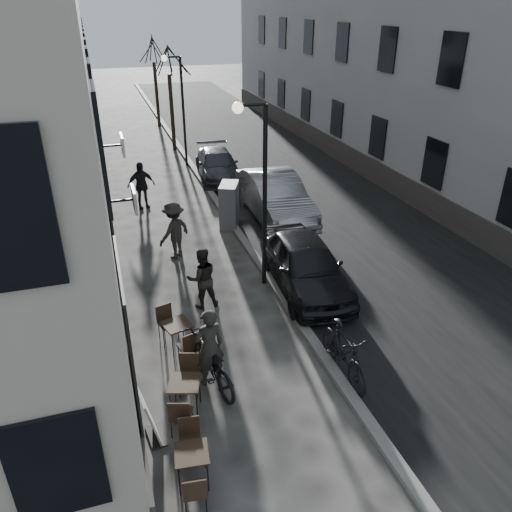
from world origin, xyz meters
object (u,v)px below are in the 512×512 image
bicycle (210,361)px  car_mid (275,196)px  streetlamp_far (179,99)px  utility_cabinet (229,206)px  streetlamp_near (259,178)px  pedestrian_near (202,278)px  car_far (218,165)px  pedestrian_far (141,185)px  pedestrian_mid (174,230)px  bistro_set_b (185,394)px  sign_board (151,421)px  car_near (305,264)px  bistro_set_a (192,464)px  moped (344,352)px  tree_far (153,48)px  bistro_set_c (178,334)px  tree_near (168,58)px

bicycle → car_mid: 9.25m
streetlamp_far → utility_cabinet: 8.16m
streetlamp_near → pedestrian_near: (-1.74, -0.66, -2.32)m
pedestrian_near → car_far: size_ratio=0.39×
car_mid → pedestrian_far: bearing=152.9°
pedestrian_mid → bicycle: bearing=50.9°
bistro_set_b → sign_board: 0.87m
car_near → bistro_set_b: bearing=-133.6°
bistro_set_a → streetlamp_far: bearing=87.2°
pedestrian_near → car_mid: 6.48m
bistro_set_a → pedestrian_near: pedestrian_near is taller
utility_cabinet → moped: (0.25, -8.45, -0.20)m
sign_board → pedestrian_far: 11.83m
car_mid → bistro_set_b: bearing=-118.7°
pedestrian_near → bistro_set_a: bearing=75.1°
tree_far → car_far: size_ratio=1.33×
streetlamp_near → bistro_set_b: size_ratio=3.36×
bistro_set_b → moped: size_ratio=0.76×
pedestrian_far → utility_cabinet: bearing=-56.7°
streetlamp_far → bistro_set_c: bearing=-100.6°
streetlamp_near → pedestrian_near: streetlamp_near is taller
streetlamp_near → moped: (0.52, -4.26, -2.56)m
utility_cabinet → car_near: 4.87m
bistro_set_a → bicycle: 2.48m
bistro_set_c → bicycle: 1.37m
bistro_set_b → tree_far: bearing=101.6°
streetlamp_far → bistro_set_b: streetlamp_far is taller
bistro_set_b → bistro_set_c: bistro_set_b is taller
streetlamp_far → bistro_set_a: size_ratio=3.66×
tree_near → pedestrian_near: tree_near is taller
streetlamp_near → bistro_set_a: 7.24m
sign_board → utility_cabinet: utility_cabinet is taller
bistro_set_b → car_far: 14.55m
tree_near → tree_far: size_ratio=1.00×
tree_far → bistro_set_a: size_ratio=4.09×
utility_cabinet → car_mid: size_ratio=0.32×
bistro_set_b → car_near: size_ratio=0.35×
utility_cabinet → car_far: size_ratio=0.37×
utility_cabinet → pedestrian_mid: (-2.23, -1.80, 0.12)m
pedestrian_far → car_near: size_ratio=0.42×
moped → sign_board: bearing=-173.3°
sign_board → streetlamp_far: bearing=70.8°
streetlamp_far → car_near: size_ratio=1.17×
bistro_set_a → bistro_set_b: 1.65m
sign_board → car_far: bearing=64.7°
streetlamp_far → car_near: streetlamp_far is taller
pedestrian_near → pedestrian_mid: pedestrian_mid is taller
streetlamp_near → bicycle: bearing=-121.6°
bicycle → pedestrian_far: (-0.26, 10.59, 0.36)m
tree_near → bistro_set_b: size_ratio=3.77×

